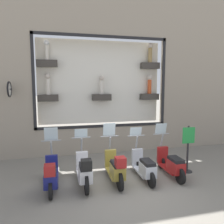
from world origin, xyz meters
TOP-DOWN VIEW (x-y plane):
  - ground_plane at (0.00, 0.00)m, footprint 120.00×120.00m
  - building_facade at (3.60, 0.00)m, footprint 1.22×36.00m
  - scooter_red_0 at (0.40, -1.67)m, footprint 1.80×0.60m
  - scooter_silver_1 at (0.40, -0.73)m, footprint 1.79×0.61m
  - scooter_olive_2 at (0.35, 0.22)m, footprint 1.81×0.60m
  - scooter_white_3 at (0.35, 1.17)m, footprint 1.81×0.60m
  - scooter_navy_4 at (0.34, 2.11)m, footprint 1.79×0.61m
  - shop_sign_post at (0.64, -2.41)m, footprint 0.36×0.45m

SIDE VIEW (x-z plane):
  - ground_plane at x=0.00m, z-range 0.00..0.00m
  - scooter_silver_1 at x=0.40m, z-range -0.35..1.18m
  - scooter_red_0 at x=0.40m, z-range -0.39..1.25m
  - scooter_navy_4 at x=0.34m, z-range -0.37..1.29m
  - scooter_white_3 at x=0.35m, z-range -0.30..1.27m
  - scooter_olive_2 at x=0.35m, z-range -0.37..1.34m
  - shop_sign_post at x=0.64m, z-range 0.06..1.67m
  - building_facade at x=3.60m, z-range 0.12..11.00m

